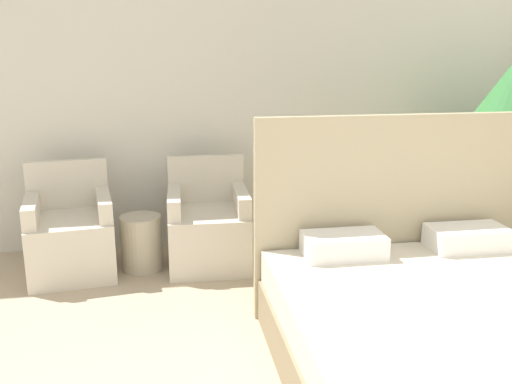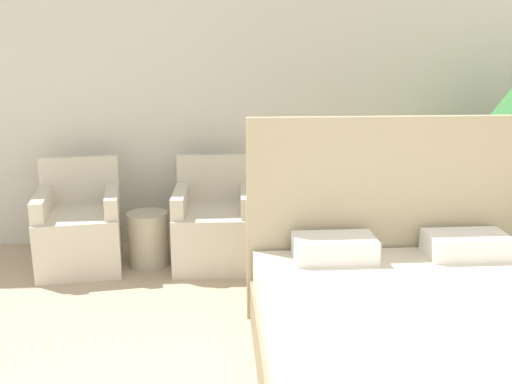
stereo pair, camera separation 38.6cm
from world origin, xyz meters
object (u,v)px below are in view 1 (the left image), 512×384
armchair_near_window_right (209,231)px  armchair_near_window_left (71,239)px  bed (456,332)px  side_table (142,243)px

armchair_near_window_right → armchair_near_window_left: bearing=-178.0°
armchair_near_window_right → bed: bearing=-56.3°
armchair_near_window_right → side_table: bearing=-177.8°
bed → armchair_near_window_left: (-2.23, 1.87, 0.01)m
armchair_near_window_left → armchair_near_window_right: 1.08m
bed → armchair_near_window_left: size_ratio=2.30×
armchair_near_window_right → side_table: (-0.54, -0.00, -0.06)m
bed → armchair_near_window_right: size_ratio=2.30×
bed → side_table: size_ratio=4.47×
bed → side_table: bearing=132.1°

